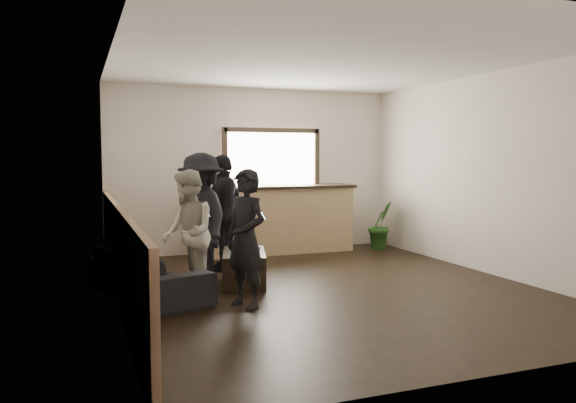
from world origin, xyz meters
name	(u,v)px	position (x,y,z in m)	size (l,w,h in m)	color
ground	(326,288)	(0.00, 0.00, 0.00)	(5.00, 6.00, 0.01)	black
room_shell	(270,171)	(-0.74, 0.00, 1.47)	(5.01, 6.01, 2.80)	silver
bar_counter	(277,215)	(0.30, 2.70, 0.64)	(2.70, 0.68, 2.13)	tan
sofa	(147,272)	(-2.13, 0.39, 0.28)	(1.92, 0.75, 0.56)	black
coffee_table	(244,268)	(-0.90, 0.57, 0.21)	(0.53, 0.95, 0.42)	black
cup_a	(238,246)	(-0.91, 0.78, 0.47)	(0.11, 0.11, 0.09)	silver
cup_b	(257,250)	(-0.79, 0.36, 0.47)	(0.10, 0.10, 0.09)	silver
potted_plant	(381,225)	(2.15, 2.39, 0.43)	(0.47, 0.38, 0.86)	#2D6623
person_a	(246,239)	(-1.19, -0.49, 0.75)	(0.56, 0.65, 1.51)	black
person_b	(188,233)	(-1.68, 0.21, 0.75)	(0.57, 0.73, 1.49)	beige
person_c	(202,218)	(-1.39, 0.84, 0.84)	(0.81, 1.18, 1.69)	black
person_d	(224,213)	(-0.91, 1.55, 0.83)	(0.96, 0.99, 1.67)	black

